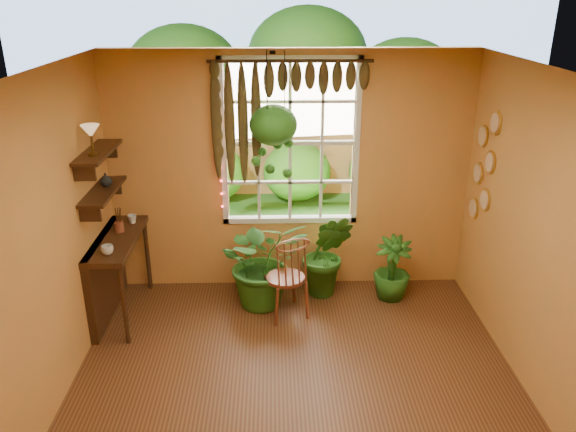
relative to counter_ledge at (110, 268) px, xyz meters
name	(u,v)px	position (x,y,z in m)	size (l,w,h in m)	color
floor	(298,413)	(1.91, -1.60, -0.55)	(4.50, 4.50, 0.00)	brown
ceiling	(301,81)	(1.91, -1.60, 2.15)	(4.50, 4.50, 0.00)	white
wall_back	(290,174)	(1.91, 0.65, 0.80)	(4.00, 4.00, 0.00)	#BB8240
wall_left	(26,271)	(-0.09, -1.60, 0.80)	(4.50, 4.50, 0.00)	#BB8240
wall_right	(567,264)	(3.91, -1.60, 0.80)	(4.50, 4.50, 0.00)	#BB8240
window	(290,143)	(1.91, 0.68, 1.15)	(1.52, 0.10, 1.86)	silver
valance_vine	(282,91)	(1.82, 0.56, 1.73)	(1.70, 0.12, 1.10)	#36220E
string_lights	(219,141)	(1.15, 0.59, 1.20)	(0.03, 0.03, 1.54)	#FF2633
wall_plates	(483,168)	(3.89, 0.19, 1.00)	(0.04, 0.32, 1.10)	#FBEDCD
counter_ledge	(110,268)	(0.00, 0.00, 0.00)	(0.40, 1.20, 0.90)	#36220E
shelf_lower	(103,191)	(0.03, 0.00, 0.85)	(0.25, 0.90, 0.04)	#36220E
shelf_upper	(98,152)	(0.03, 0.00, 1.25)	(0.25, 0.90, 0.04)	#36220E
backyard	(295,103)	(2.15, 5.27, 0.73)	(14.00, 10.00, 12.00)	#265718
windsor_chair	(287,289)	(1.85, -0.08, -0.23)	(0.54, 0.55, 1.10)	brown
potted_plant_left	(263,261)	(1.60, 0.17, -0.03)	(0.94, 0.81, 1.04)	#215516
potted_plant_mid	(327,255)	(2.31, 0.35, -0.05)	(0.55, 0.44, 1.00)	#215516
potted_plant_right	(392,269)	(3.04, 0.26, -0.19)	(0.41, 0.41, 0.73)	#215516
hanging_basket	(273,129)	(1.73, 0.44, 1.36)	(0.50, 0.50, 1.30)	black
cup_a	(107,250)	(0.13, -0.40, 0.39)	(0.11, 0.11, 0.09)	silver
cup_b	(132,219)	(0.19, 0.37, 0.39)	(0.10, 0.10, 0.09)	beige
brush_jar	(119,220)	(0.11, 0.14, 0.48)	(0.09, 0.09, 0.33)	brown
shelf_vase	(106,179)	(0.04, 0.12, 0.93)	(0.13, 0.13, 0.13)	#B2AD99
tiffany_lamp	(91,133)	(0.05, -0.18, 1.48)	(0.17, 0.17, 0.29)	#563C18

